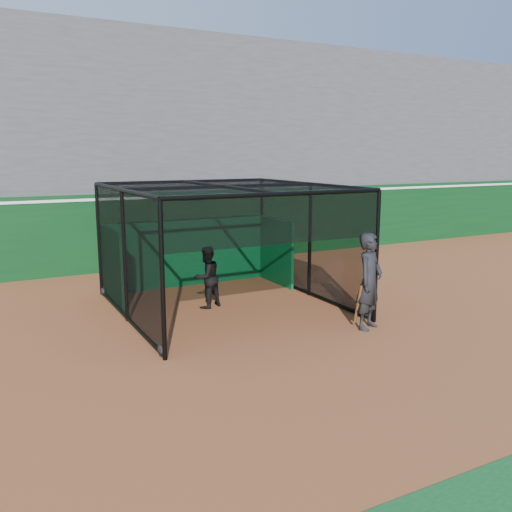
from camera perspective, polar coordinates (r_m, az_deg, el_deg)
name	(u,v)px	position (r m, az deg, el deg)	size (l,w,h in m)	color
ground	(278,342)	(11.11, 2.34, -9.08)	(120.00, 120.00, 0.00)	#97512C
outfield_wall	(151,229)	(18.47, -10.97, 2.83)	(50.00, 0.50, 2.50)	#0A3714
grandstand	(119,135)	(21.96, -14.21, 12.27)	(50.00, 7.85, 8.95)	#4C4C4F
batting_cage	(225,248)	(13.27, -3.30, 0.85)	(5.03, 5.47, 2.98)	black
batter	(207,277)	(13.39, -5.21, -2.23)	(0.75, 0.58, 1.54)	black
on_deck_player	(369,281)	(11.94, 11.85, -2.63)	(0.91, 0.80, 2.11)	black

